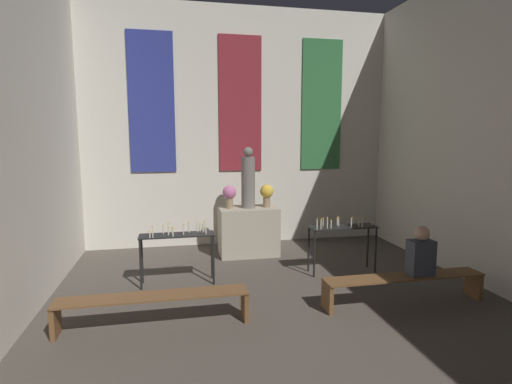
{
  "coord_description": "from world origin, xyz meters",
  "views": [
    {
      "loc": [
        -1.48,
        2.27,
        2.47
      ],
      "look_at": [
        0.0,
        9.48,
        1.43
      ],
      "focal_mm": 28.0,
      "sensor_mm": 36.0,
      "label": 1
    }
  ],
  "objects": [
    {
      "name": "wall_back",
      "position": [
        0.0,
        11.3,
        2.68
      ],
      "size": [
        7.09,
        0.16,
        5.29
      ],
      "color": "silver",
      "rests_on": "ground_plane"
    },
    {
      "name": "altar",
      "position": [
        0.0,
        10.28,
        0.5
      ],
      "size": [
        1.2,
        0.73,
        1.0
      ],
      "color": "#ADA38E",
      "rests_on": "ground_plane"
    },
    {
      "name": "statue",
      "position": [
        0.0,
        10.28,
        1.57
      ],
      "size": [
        0.28,
        0.28,
        1.25
      ],
      "color": "slate",
      "rests_on": "altar"
    },
    {
      "name": "flower_vase_left",
      "position": [
        -0.39,
        10.28,
        1.29
      ],
      "size": [
        0.28,
        0.28,
        0.47
      ],
      "color": "#937A5B",
      "rests_on": "altar"
    },
    {
      "name": "flower_vase_right",
      "position": [
        0.39,
        10.28,
        1.29
      ],
      "size": [
        0.28,
        0.28,
        0.47
      ],
      "color": "#937A5B",
      "rests_on": "altar"
    },
    {
      "name": "candle_rack_left",
      "position": [
        -1.46,
        8.85,
        0.72
      ],
      "size": [
        1.23,
        0.36,
        1.05
      ],
      "color": "black",
      "rests_on": "ground_plane"
    },
    {
      "name": "candle_rack_right",
      "position": [
        1.47,
        8.84,
        0.72
      ],
      "size": [
        1.23,
        0.36,
        1.05
      ],
      "color": "black",
      "rests_on": "ground_plane"
    },
    {
      "name": "pew_back_left",
      "position": [
        -1.79,
        7.34,
        0.33
      ],
      "size": [
        2.44,
        0.36,
        0.43
      ],
      "color": "brown",
      "rests_on": "ground_plane"
    },
    {
      "name": "pew_back_right",
      "position": [
        1.79,
        7.34,
        0.33
      ],
      "size": [
        2.44,
        0.36,
        0.43
      ],
      "color": "brown",
      "rests_on": "ground_plane"
    },
    {
      "name": "person_seated",
      "position": [
        2.04,
        7.34,
        0.76
      ],
      "size": [
        0.36,
        0.24,
        0.74
      ],
      "color": "#383D47",
      "rests_on": "pew_back_right"
    }
  ]
}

